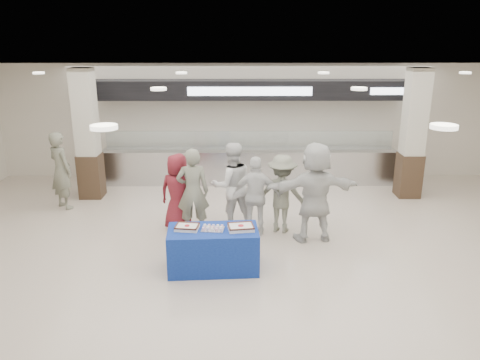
{
  "coord_description": "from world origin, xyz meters",
  "views": [
    {
      "loc": [
        -0.33,
        -7.07,
        3.95
      ],
      "look_at": [
        -0.27,
        1.6,
        1.24
      ],
      "focal_mm": 35.0,
      "sensor_mm": 36.0,
      "label": 1
    }
  ],
  "objects_px": {
    "sheet_cake_left": "(187,227)",
    "soldier_bg": "(61,170)",
    "sheet_cake_right": "(241,227)",
    "civilian_white": "(315,192)",
    "display_table": "(213,249)",
    "chef_tall": "(232,185)",
    "cupcake_tray": "(213,228)",
    "soldier_b": "(282,194)",
    "civilian_maroon": "(178,192)",
    "soldier_a": "(193,192)",
    "chef_short": "(256,196)"
  },
  "relations": [
    {
      "from": "sheet_cake_left",
      "to": "display_table",
      "type": "bearing_deg",
      "value": -2.34
    },
    {
      "from": "sheet_cake_right",
      "to": "civilian_white",
      "type": "bearing_deg",
      "value": 40.25
    },
    {
      "from": "cupcake_tray",
      "to": "display_table",
      "type": "bearing_deg",
      "value": 86.04
    },
    {
      "from": "chef_tall",
      "to": "chef_short",
      "type": "xyz_separation_m",
      "value": [
        0.5,
        -0.43,
        -0.09
      ]
    },
    {
      "from": "soldier_a",
      "to": "civilian_white",
      "type": "bearing_deg",
      "value": 167.89
    },
    {
      "from": "civilian_maroon",
      "to": "chef_tall",
      "type": "distance_m",
      "value": 1.12
    },
    {
      "from": "sheet_cake_left",
      "to": "cupcake_tray",
      "type": "relative_size",
      "value": 1.05
    },
    {
      "from": "cupcake_tray",
      "to": "soldier_a",
      "type": "relative_size",
      "value": 0.22
    },
    {
      "from": "sheet_cake_left",
      "to": "soldier_b",
      "type": "height_order",
      "value": "soldier_b"
    },
    {
      "from": "sheet_cake_right",
      "to": "chef_tall",
      "type": "relative_size",
      "value": 0.26
    },
    {
      "from": "display_table",
      "to": "civilian_white",
      "type": "distance_m",
      "value": 2.38
    },
    {
      "from": "sheet_cake_left",
      "to": "sheet_cake_right",
      "type": "height_order",
      "value": "sheet_cake_right"
    },
    {
      "from": "soldier_a",
      "to": "chef_tall",
      "type": "bearing_deg",
      "value": -158.79
    },
    {
      "from": "soldier_a",
      "to": "chef_tall",
      "type": "distance_m",
      "value": 0.87
    },
    {
      "from": "soldier_a",
      "to": "civilian_white",
      "type": "height_order",
      "value": "civilian_white"
    },
    {
      "from": "civilian_maroon",
      "to": "soldier_a",
      "type": "height_order",
      "value": "soldier_a"
    },
    {
      "from": "chef_tall",
      "to": "soldier_bg",
      "type": "xyz_separation_m",
      "value": [
        -3.99,
        1.15,
        -0.0
      ]
    },
    {
      "from": "civilian_maroon",
      "to": "soldier_b",
      "type": "bearing_deg",
      "value": -166.83
    },
    {
      "from": "cupcake_tray",
      "to": "chef_tall",
      "type": "bearing_deg",
      "value": 81.13
    },
    {
      "from": "sheet_cake_left",
      "to": "civilian_white",
      "type": "xyz_separation_m",
      "value": [
        2.38,
        1.21,
        0.21
      ]
    },
    {
      "from": "chef_tall",
      "to": "soldier_b",
      "type": "xyz_separation_m",
      "value": [
        1.03,
        -0.27,
        -0.1
      ]
    },
    {
      "from": "chef_short",
      "to": "civilian_maroon",
      "type": "bearing_deg",
      "value": -6.4
    },
    {
      "from": "chef_tall",
      "to": "soldier_bg",
      "type": "distance_m",
      "value": 4.15
    },
    {
      "from": "sheet_cake_right",
      "to": "cupcake_tray",
      "type": "distance_m",
      "value": 0.48
    },
    {
      "from": "chef_tall",
      "to": "soldier_b",
      "type": "relative_size",
      "value": 1.12
    },
    {
      "from": "civilian_maroon",
      "to": "soldier_bg",
      "type": "bearing_deg",
      "value": -8.11
    },
    {
      "from": "cupcake_tray",
      "to": "soldier_b",
      "type": "relative_size",
      "value": 0.25
    },
    {
      "from": "sheet_cake_left",
      "to": "chef_short",
      "type": "relative_size",
      "value": 0.26
    },
    {
      "from": "sheet_cake_left",
      "to": "civilian_maroon",
      "type": "distance_m",
      "value": 1.8
    },
    {
      "from": "civilian_white",
      "to": "civilian_maroon",
      "type": "bearing_deg",
      "value": -19.16
    },
    {
      "from": "cupcake_tray",
      "to": "soldier_b",
      "type": "distance_m",
      "value": 2.14
    },
    {
      "from": "display_table",
      "to": "sheet_cake_right",
      "type": "relative_size",
      "value": 3.27
    },
    {
      "from": "cupcake_tray",
      "to": "civilian_white",
      "type": "xyz_separation_m",
      "value": [
        1.94,
        1.23,
        0.22
      ]
    },
    {
      "from": "soldier_b",
      "to": "soldier_bg",
      "type": "relative_size",
      "value": 0.89
    },
    {
      "from": "civilian_maroon",
      "to": "civilian_white",
      "type": "distance_m",
      "value": 2.8
    },
    {
      "from": "soldier_b",
      "to": "civilian_white",
      "type": "xyz_separation_m",
      "value": [
        0.6,
        -0.44,
        0.18
      ]
    },
    {
      "from": "chef_tall",
      "to": "civilian_white",
      "type": "xyz_separation_m",
      "value": [
        1.63,
        -0.71,
        0.08
      ]
    },
    {
      "from": "soldier_b",
      "to": "soldier_bg",
      "type": "bearing_deg",
      "value": 2.53
    },
    {
      "from": "display_table",
      "to": "civilian_white",
      "type": "height_order",
      "value": "civilian_white"
    },
    {
      "from": "cupcake_tray",
      "to": "chef_tall",
      "type": "distance_m",
      "value": 1.97
    },
    {
      "from": "soldier_a",
      "to": "soldier_b",
      "type": "relative_size",
      "value": 1.1
    },
    {
      "from": "display_table",
      "to": "cupcake_tray",
      "type": "xyz_separation_m",
      "value": [
        -0.0,
        -0.0,
        0.41
      ]
    },
    {
      "from": "soldier_b",
      "to": "cupcake_tray",
      "type": "bearing_deg",
      "value": 69.61
    },
    {
      "from": "display_table",
      "to": "civilian_white",
      "type": "xyz_separation_m",
      "value": [
        1.94,
        1.23,
        0.63
      ]
    },
    {
      "from": "sheet_cake_right",
      "to": "soldier_a",
      "type": "bearing_deg",
      "value": 121.5
    },
    {
      "from": "chef_tall",
      "to": "soldier_b",
      "type": "height_order",
      "value": "chef_tall"
    },
    {
      "from": "cupcake_tray",
      "to": "civilian_maroon",
      "type": "height_order",
      "value": "civilian_maroon"
    },
    {
      "from": "sheet_cake_left",
      "to": "soldier_bg",
      "type": "relative_size",
      "value": 0.23
    },
    {
      "from": "sheet_cake_right",
      "to": "soldier_b",
      "type": "bearing_deg",
      "value": 62.86
    },
    {
      "from": "civilian_maroon",
      "to": "chef_short",
      "type": "relative_size",
      "value": 0.99
    }
  ]
}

